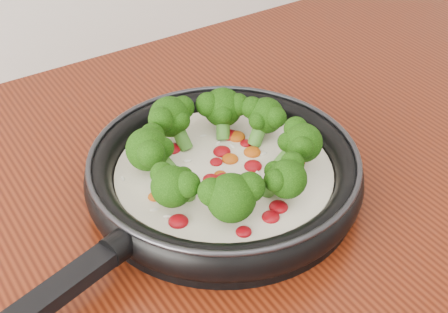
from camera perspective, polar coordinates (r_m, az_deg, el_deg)
skillet at (r=0.72m, az=-0.20°, el=-1.28°), size 0.50×0.38×0.09m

